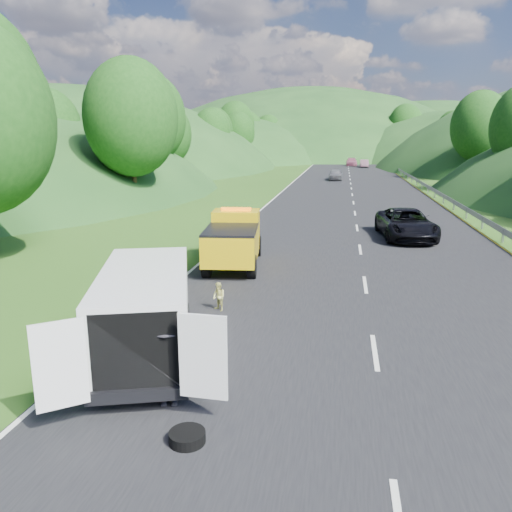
% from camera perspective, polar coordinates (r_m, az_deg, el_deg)
% --- Properties ---
extents(ground, '(320.00, 320.00, 0.00)m').
position_cam_1_polar(ground, '(15.11, 1.46, -7.10)').
color(ground, '#38661E').
rests_on(ground, ground).
extents(road_surface, '(14.00, 200.00, 0.02)m').
position_cam_1_polar(road_surface, '(54.28, 10.85, 7.57)').
color(road_surface, black).
rests_on(road_surface, ground).
extents(guardrail, '(0.06, 140.00, 1.52)m').
position_cam_1_polar(guardrail, '(67.23, 16.99, 8.30)').
color(guardrail, gray).
rests_on(guardrail, ground).
extents(tree_line_left, '(14.00, 140.00, 14.00)m').
position_cam_1_polar(tree_line_left, '(77.12, -6.16, 9.38)').
color(tree_line_left, '#255519').
rests_on(tree_line_left, ground).
extents(tree_line_right, '(14.00, 140.00, 14.00)m').
position_cam_1_polar(tree_line_right, '(77.11, 25.81, 8.14)').
color(tree_line_right, '#255519').
rests_on(tree_line_right, ground).
extents(hills_backdrop, '(201.00, 288.60, 44.00)m').
position_cam_1_polar(hills_backdrop, '(148.87, 11.71, 11.08)').
color(hills_backdrop, '#2D5B23').
rests_on(hills_backdrop, ground).
extents(tow_truck, '(2.59, 5.62, 2.34)m').
position_cam_1_polar(tow_truck, '(20.91, -2.53, 1.94)').
color(tow_truck, black).
rests_on(tow_truck, ground).
extents(white_van, '(4.46, 6.79, 2.23)m').
position_cam_1_polar(white_van, '(12.44, -12.47, -5.83)').
color(white_van, black).
rests_on(white_van, ground).
extents(woman, '(0.45, 0.60, 1.62)m').
position_cam_1_polar(woman, '(17.18, -12.16, -4.86)').
color(woman, white).
rests_on(woman, ground).
extents(child, '(0.55, 0.54, 0.90)m').
position_cam_1_polar(child, '(15.73, -4.24, -6.29)').
color(child, '#C7C36A').
rests_on(child, ground).
extents(worker, '(1.30, 0.93, 1.83)m').
position_cam_1_polar(worker, '(10.69, -9.86, -16.48)').
color(worker, black).
rests_on(worker, ground).
extents(suitcase, '(0.43, 0.31, 0.63)m').
position_cam_1_polar(suitcase, '(17.05, -16.43, -4.14)').
color(suitcase, '#606249').
rests_on(suitcase, ground).
extents(spare_tire, '(0.66, 0.66, 0.20)m').
position_cam_1_polar(spare_tire, '(9.54, -7.85, -20.41)').
color(spare_tire, black).
rests_on(spare_tire, ground).
extents(passing_suv, '(3.10, 5.82, 1.56)m').
position_cam_1_polar(passing_suv, '(28.03, 16.67, 1.95)').
color(passing_suv, black).
rests_on(passing_suv, ground).
extents(dist_car_a, '(1.64, 4.08, 1.39)m').
position_cam_1_polar(dist_car_a, '(64.81, 9.08, 8.54)').
color(dist_car_a, '#545359').
rests_on(dist_car_a, ground).
extents(dist_car_b, '(1.45, 4.15, 1.37)m').
position_cam_1_polar(dist_car_b, '(94.02, 12.26, 9.87)').
color(dist_car_b, '#6B4757').
rests_on(dist_car_b, ground).
extents(dist_car_c, '(2.04, 5.01, 1.45)m').
position_cam_1_polar(dist_car_c, '(98.59, 10.86, 10.08)').
color(dist_car_c, '#924962').
rests_on(dist_car_c, ground).
extents(dist_car_d, '(1.64, 4.08, 1.39)m').
position_cam_1_polar(dist_car_d, '(123.96, 11.48, 10.68)').
color(dist_car_d, '#445C75').
rests_on(dist_car_d, ground).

